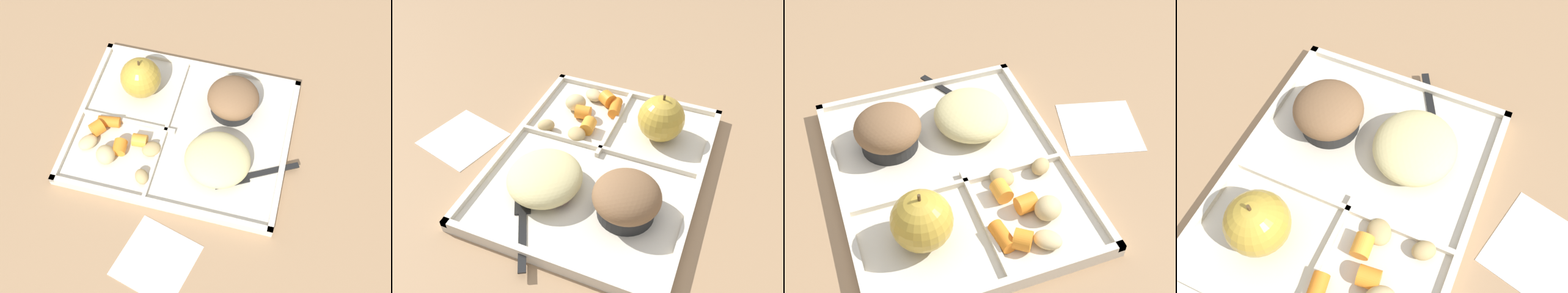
% 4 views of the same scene
% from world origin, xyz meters
% --- Properties ---
extents(ground, '(6.00, 6.00, 0.00)m').
position_xyz_m(ground, '(0.00, 0.00, 0.00)').
color(ground, '#997551').
extents(lunch_tray, '(0.36, 0.29, 0.02)m').
position_xyz_m(lunch_tray, '(-0.00, -0.00, 0.01)').
color(lunch_tray, beige).
rests_on(lunch_tray, ground).
extents(green_apple, '(0.07, 0.07, 0.08)m').
position_xyz_m(green_apple, '(-0.09, 0.06, 0.05)').
color(green_apple, '#B79333').
rests_on(green_apple, lunch_tray).
extents(bran_muffin, '(0.09, 0.09, 0.06)m').
position_xyz_m(bran_muffin, '(0.07, 0.06, 0.04)').
color(bran_muffin, black).
rests_on(bran_muffin, lunch_tray).
extents(carrot_slice_near_corner, '(0.02, 0.03, 0.02)m').
position_xyz_m(carrot_slice_near_corner, '(-0.09, -0.06, 0.02)').
color(carrot_slice_near_corner, orange).
rests_on(carrot_slice_near_corner, lunch_tray).
extents(carrot_slice_tilted, '(0.03, 0.03, 0.02)m').
position_xyz_m(carrot_slice_tilted, '(-0.14, -0.04, 0.02)').
color(carrot_slice_tilted, orange).
rests_on(carrot_slice_tilted, lunch_tray).
extents(carrot_slice_diagonal, '(0.04, 0.02, 0.02)m').
position_xyz_m(carrot_slice_diagonal, '(-0.12, -0.02, 0.02)').
color(carrot_slice_diagonal, orange).
rests_on(carrot_slice_diagonal, lunch_tray).
extents(carrot_slice_back, '(0.03, 0.02, 0.02)m').
position_xyz_m(carrot_slice_back, '(-0.06, -0.04, 0.02)').
color(carrot_slice_back, orange).
rests_on(carrot_slice_back, lunch_tray).
extents(potato_chunk_large, '(0.04, 0.04, 0.03)m').
position_xyz_m(potato_chunk_large, '(-0.11, -0.08, 0.02)').
color(potato_chunk_large, tan).
rests_on(potato_chunk_large, lunch_tray).
extents(potato_chunk_wedge, '(0.04, 0.04, 0.02)m').
position_xyz_m(potato_chunk_wedge, '(-0.04, -0.05, 0.02)').
color(potato_chunk_wedge, tan).
rests_on(potato_chunk_wedge, lunch_tray).
extents(potato_chunk_small, '(0.04, 0.04, 0.02)m').
position_xyz_m(potato_chunk_small, '(-0.14, -0.07, 0.02)').
color(potato_chunk_small, tan).
rests_on(potato_chunk_small, lunch_tray).
extents(potato_chunk_corner, '(0.03, 0.03, 0.02)m').
position_xyz_m(potato_chunk_corner, '(-0.04, -0.11, 0.02)').
color(potato_chunk_corner, tan).
rests_on(potato_chunk_corner, lunch_tray).
extents(egg_noodle_pile, '(0.11, 0.10, 0.04)m').
position_xyz_m(egg_noodle_pile, '(0.07, -0.05, 0.03)').
color(egg_noodle_pile, '#D6C684').
rests_on(egg_noodle_pile, lunch_tray).
extents(meatball_center, '(0.03, 0.03, 0.03)m').
position_xyz_m(meatball_center, '(0.07, -0.07, 0.03)').
color(meatball_center, '#755B4C').
rests_on(meatball_center, lunch_tray).
extents(meatball_side, '(0.04, 0.04, 0.04)m').
position_xyz_m(meatball_side, '(0.09, -0.02, 0.03)').
color(meatball_side, brown).
rests_on(meatball_side, lunch_tray).
extents(meatball_back, '(0.03, 0.03, 0.03)m').
position_xyz_m(meatball_back, '(0.08, -0.04, 0.03)').
color(meatball_back, brown).
rests_on(meatball_back, lunch_tray).
extents(plastic_fork, '(0.13, 0.08, 0.00)m').
position_xyz_m(plastic_fork, '(0.13, -0.06, 0.01)').
color(plastic_fork, black).
rests_on(plastic_fork, lunch_tray).
extents(paper_napkin, '(0.13, 0.13, 0.00)m').
position_xyz_m(paper_napkin, '(0.02, -0.23, 0.00)').
color(paper_napkin, white).
rests_on(paper_napkin, ground).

